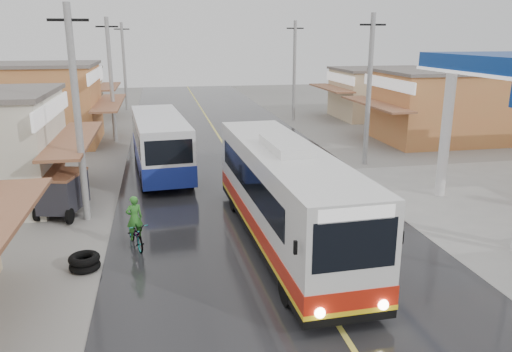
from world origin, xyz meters
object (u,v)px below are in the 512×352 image
object	(u,v)px
tricycle_far	(62,191)
tyre_stack	(85,262)
second_bus	(160,143)
cyclist	(136,230)
tricycle_near	(47,186)
coach_bus	(284,195)

from	to	relation	value
tricycle_far	tyre_stack	xyz separation A→B (m)	(1.42, -5.13, -0.74)
tyre_stack	second_bus	bearing A→B (deg)	77.27
cyclist	tricycle_far	world-z (taller)	cyclist
tricycle_far	tricycle_near	bearing A→B (deg)	142.23
cyclist	tricycle_far	size ratio (longest dim) A/B	0.73
second_bus	tricycle_near	world-z (taller)	second_bus
coach_bus	tricycle_near	xyz separation A→B (m)	(-8.62, 5.25, -0.74)
tyre_stack	cyclist	bearing A→B (deg)	43.26
second_bus	cyclist	distance (m)	9.51
coach_bus	tricycle_far	bearing A→B (deg)	149.44
second_bus	tyre_stack	size ratio (longest dim) A/B	9.52
coach_bus	tricycle_far	xyz separation A→B (m)	(-7.88, 4.28, -0.73)
coach_bus	tyre_stack	size ratio (longest dim) A/B	12.19
tricycle_near	tyre_stack	size ratio (longest dim) A/B	2.38
cyclist	tyre_stack	world-z (taller)	cyclist
coach_bus	tyre_stack	distance (m)	6.68
coach_bus	cyclist	distance (m)	5.12
tricycle_near	tyre_stack	distance (m)	6.51
second_bus	tyre_stack	xyz separation A→B (m)	(-2.44, -10.81, -1.34)
second_bus	tyre_stack	bearing A→B (deg)	-107.42
second_bus	tricycle_far	distance (m)	6.90
cyclist	tricycle_far	xyz separation A→B (m)	(-2.91, 3.73, 0.38)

